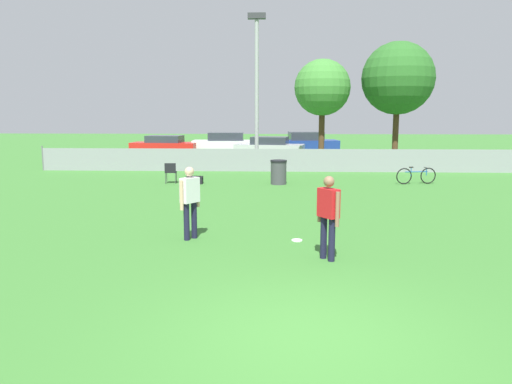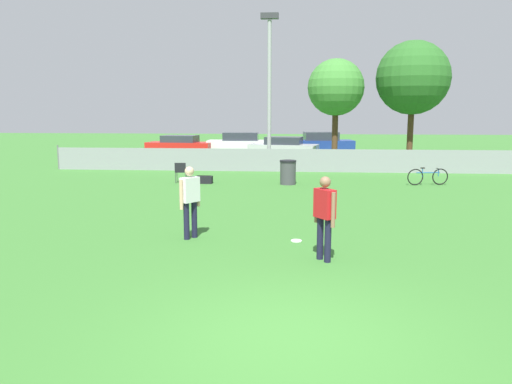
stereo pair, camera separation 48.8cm
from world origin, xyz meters
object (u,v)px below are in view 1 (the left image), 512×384
gear_bag_sideline (195,180)px  player_receiver_white (190,198)px  parked_car_silver (270,147)px  parked_car_blue (306,143)px  frisbee_disc (297,240)px  parked_car_red (165,145)px  bicycle_sideline (416,176)px  folding_chair_sideline (171,171)px  trash_bin (279,172)px  light_pole (257,77)px  tree_far_right (398,79)px  parked_car_white (226,143)px  player_defender_red (328,212)px  tree_near_pole (322,88)px

gear_bag_sideline → player_receiver_white: bearing=-81.0°
parked_car_silver → parked_car_blue: parked_car_blue is taller
frisbee_disc → parked_car_red: (-8.17, 22.82, 0.62)m
parked_car_silver → gear_bag_sideline: bearing=-93.9°
gear_bag_sideline → bicycle_sideline: bearing=2.0°
gear_bag_sideline → frisbee_disc: bearing=-66.8°
player_receiver_white → parked_car_red: 23.49m
folding_chair_sideline → trash_bin: bearing=173.8°
frisbee_disc → gear_bag_sideline: size_ratio=0.37×
gear_bag_sideline → trash_bin: bearing=0.5°
frisbee_disc → folding_chair_sideline: 10.13m
light_pole → gear_bag_sideline: bearing=-109.5°
tree_far_right → parked_car_white: bearing=146.4°
light_pole → folding_chair_sideline: bearing=-117.3°
folding_chair_sideline → parked_car_white: parked_car_white is taller
light_pole → parked_car_white: light_pole is taller
player_defender_red → parked_car_red: bearing=164.3°
light_pole → player_receiver_white: size_ratio=4.70×
bicycle_sideline → parked_car_red: size_ratio=0.36×
light_pole → bicycle_sideline: 9.90m
frisbee_disc → gear_bag_sideline: bearing=113.2°
gear_bag_sideline → parked_car_silver: parked_car_silver is taller
folding_chair_sideline → frisbee_disc: bearing=112.5°
folding_chair_sideline → parked_car_red: size_ratio=0.18×
gear_bag_sideline → parked_car_red: (-4.37, 13.97, 0.48)m
light_pole → parked_car_blue: bearing=71.0°
light_pole → trash_bin: size_ratio=8.03×
frisbee_disc → folding_chair_sideline: bearing=118.1°
light_pole → frisbee_disc: bearing=-84.1°
light_pole → parked_car_white: bearing=106.6°
gear_bag_sideline → parked_car_blue: (5.25, 15.04, 0.56)m
player_receiver_white → folding_chair_sideline: (-2.37, 8.87, -0.46)m
parked_car_red → parked_car_silver: (7.17, -1.86, 0.00)m
trash_bin → player_receiver_white: bearing=-102.7°
frisbee_disc → trash_bin: 8.90m
player_receiver_white → gear_bag_sideline: player_receiver_white is taller
player_defender_red → parked_car_white: player_defender_red is taller
player_receiver_white → bicycle_sideline: 11.81m
frisbee_disc → parked_car_blue: size_ratio=0.05×
tree_far_right → folding_chair_sideline: (-10.71, -7.87, -4.13)m
tree_far_right → parked_car_red: tree_far_right is taller
player_defender_red → trash_bin: 10.35m
light_pole → player_receiver_white: (-0.84, -15.07, -3.66)m
bicycle_sideline → parked_car_silver: size_ratio=0.36×
parked_car_red → trash_bin: bearing=-55.3°
tree_far_right → player_defender_red: bearing=-106.5°
player_defender_red → parked_car_white: 25.27m
parked_car_red → folding_chair_sideline: bearing=-70.6°
tree_near_pole → bicycle_sideline: tree_near_pole is taller
parked_car_white → parked_car_blue: parked_car_blue is taller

